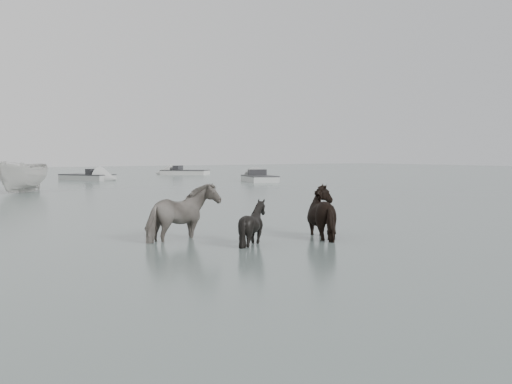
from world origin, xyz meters
The scene contains 8 objects.
ground centered at (0.00, 0.00, 0.00)m, with size 140.00×140.00×0.00m, color #4C5B58.
pony_pinto centered at (-0.87, 1.16, 0.71)m, with size 0.77×1.69×1.42m, color black.
pony_dark centered at (1.98, -0.21, 0.73)m, with size 1.45×1.24×1.46m, color black.
pony_black centered at (0.00, -0.18, 0.55)m, with size 0.89×1.00×1.10m, color black.
boat_small centered at (0.61, 19.52, 0.78)m, with size 1.52×4.05×1.56m, color beige.
skiff_port centered at (15.64, 22.23, 0.38)m, with size 4.83×1.60×0.75m, color #B0B3B1, non-canonical shape.
skiff_mid centered at (7.58, 30.60, 0.38)m, with size 5.04×1.60×0.75m, color #A1A3A0, non-canonical shape.
skiff_star centered at (17.80, 36.11, 0.38)m, with size 5.26×1.60×0.75m, color silver, non-canonical shape.
Camera 1 is at (-7.06, -10.61, 1.81)m, focal length 45.00 mm.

